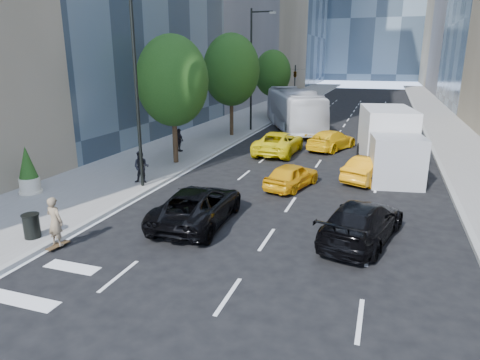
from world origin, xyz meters
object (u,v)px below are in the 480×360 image
(planter_shrub, at_px, (28,171))
(trash_can, at_px, (32,226))
(city_bus, at_px, (294,109))
(black_sedan_mercedes, at_px, (362,222))
(black_sedan_lincoln, at_px, (198,205))
(skateboarder, at_px, (55,225))
(box_truck, at_px, (389,141))

(planter_shrub, bearing_deg, trash_can, -45.36)
(city_bus, bearing_deg, planter_shrub, -131.45)
(trash_can, bearing_deg, black_sedan_mercedes, 19.09)
(black_sedan_lincoln, relative_size, black_sedan_mercedes, 1.05)
(skateboarder, distance_m, planter_shrub, 6.79)
(city_bus, height_order, planter_shrub, city_bus)
(black_sedan_lincoln, bearing_deg, city_bus, -89.37)
(black_sedan_mercedes, distance_m, city_bus, 24.56)
(black_sedan_lincoln, bearing_deg, skateboarder, 43.48)
(skateboarder, distance_m, black_sedan_lincoln, 5.16)
(black_sedan_lincoln, bearing_deg, trash_can, 33.74)
(trash_can, bearing_deg, planter_shrub, 134.64)
(black_sedan_mercedes, bearing_deg, skateboarder, 35.71)
(black_sedan_lincoln, relative_size, city_bus, 0.40)
(city_bus, relative_size, trash_can, 15.39)
(trash_can, bearing_deg, black_sedan_lincoln, 36.01)
(skateboarder, xyz_separation_m, black_sedan_mercedes, (9.80, 4.00, -0.14))
(black_sedan_lincoln, distance_m, trash_can, 5.98)
(city_bus, xyz_separation_m, box_truck, (8.15, -13.07, -0.01))
(black_sedan_mercedes, bearing_deg, black_sedan_lincoln, 16.32)
(black_sedan_lincoln, relative_size, planter_shrub, 2.33)
(box_truck, bearing_deg, trash_can, -139.21)
(skateboarder, bearing_deg, city_bus, -87.82)
(black_sedan_mercedes, bearing_deg, city_bus, -58.94)
(black_sedan_lincoln, height_order, planter_shrub, planter_shrub)
(black_sedan_mercedes, bearing_deg, box_truck, -80.63)
(black_sedan_mercedes, bearing_deg, planter_shrub, 12.48)
(skateboarder, bearing_deg, box_truck, -119.17)
(box_truck, distance_m, planter_shrub, 18.75)
(black_sedan_mercedes, xyz_separation_m, city_bus, (-7.40, 23.39, 1.07))
(skateboarder, xyz_separation_m, planter_shrub, (-5.27, 4.27, 0.35))
(skateboarder, distance_m, trash_can, 1.28)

